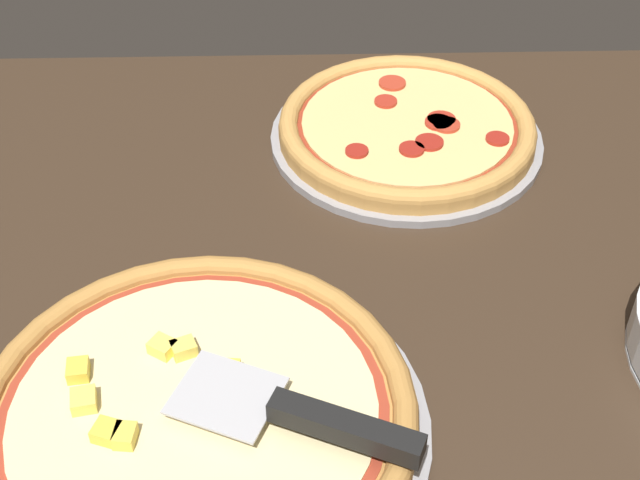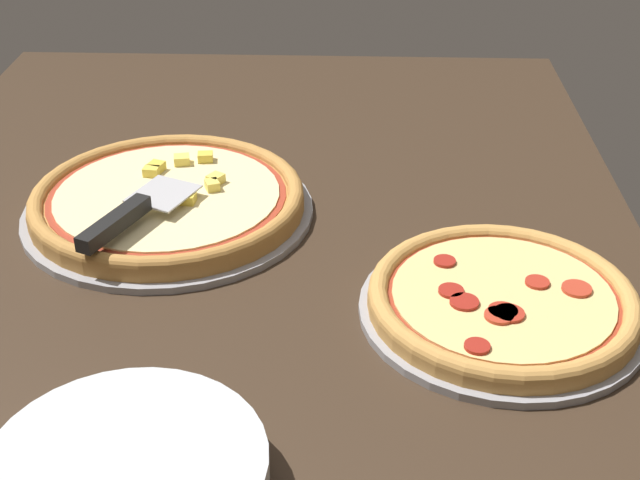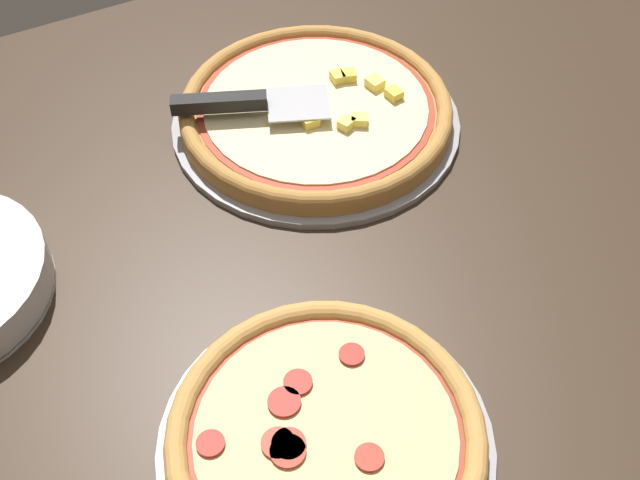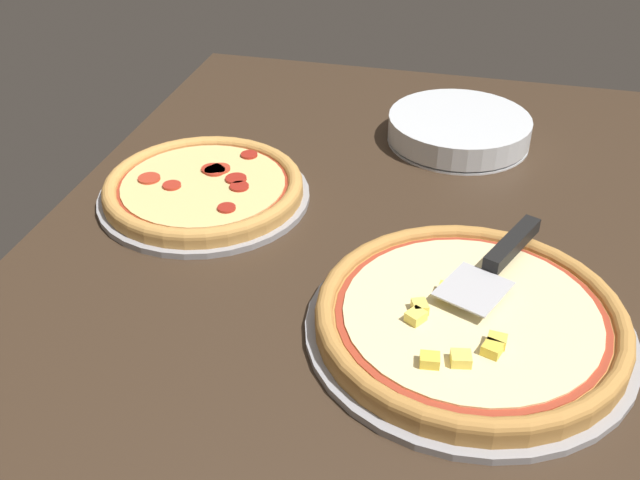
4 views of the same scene
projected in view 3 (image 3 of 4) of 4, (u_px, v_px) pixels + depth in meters
ground_plane at (300, 203)px, 98.57cm from camera, size 151.27×108.13×3.60cm
pizza_pan_front at (316, 121)px, 105.87cm from camera, size 40.53×40.53×1.00cm
pizza_front at (316, 109)px, 104.29cm from camera, size 38.10×38.10×3.70cm
pizza_pan_back at (326, 443)px, 74.10cm from camera, size 33.45×33.45×1.00cm
pizza_back at (326, 435)px, 72.74cm from camera, size 31.44×31.44×2.72cm
serving_spatula at (236, 103)px, 100.62cm from camera, size 21.42×12.83×2.00cm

